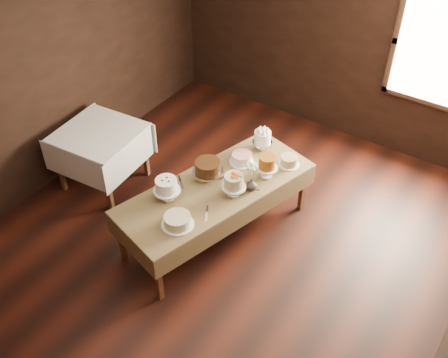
% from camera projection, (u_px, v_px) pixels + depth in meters
% --- Properties ---
extents(floor, '(5.00, 6.00, 0.01)m').
position_uv_depth(floor, '(214.00, 252.00, 6.08)').
color(floor, black).
rests_on(floor, ground).
extents(ceiling, '(5.00, 6.00, 0.01)m').
position_uv_depth(ceiling, '(210.00, 17.00, 4.27)').
color(ceiling, beige).
rests_on(ceiling, wall_back).
extents(wall_back, '(5.00, 0.02, 2.80)m').
position_uv_depth(wall_back, '(342.00, 40.00, 7.07)').
color(wall_back, black).
rests_on(wall_back, ground).
extents(wall_left, '(0.02, 6.00, 2.80)m').
position_uv_depth(wall_left, '(38.00, 82.00, 6.24)').
color(wall_left, black).
rests_on(wall_left, ground).
extents(window, '(1.10, 0.05, 1.30)m').
position_uv_depth(window, '(443.00, 54.00, 6.35)').
color(window, '#FFEABF').
rests_on(window, wall_back).
extents(display_table, '(1.48, 2.43, 0.70)m').
position_uv_depth(display_table, '(216.00, 191.00, 5.90)').
color(display_table, '#502C17').
rests_on(display_table, ground).
extents(side_table, '(1.02, 1.02, 0.80)m').
position_uv_depth(side_table, '(99.00, 138.00, 6.56)').
color(side_table, '#502C17').
rests_on(side_table, ground).
extents(cake_meringue, '(0.24, 0.24, 0.26)m').
position_uv_depth(cake_meringue, '(262.00, 141.00, 6.33)').
color(cake_meringue, silver).
rests_on(cake_meringue, display_table).
extents(cake_speckled, '(0.26, 0.26, 0.12)m').
position_uv_depth(cake_speckled, '(289.00, 161.00, 6.13)').
color(cake_speckled, white).
rests_on(cake_speckled, display_table).
extents(cake_lattice, '(0.33, 0.33, 0.11)m').
position_uv_depth(cake_lattice, '(242.00, 159.00, 6.17)').
color(cake_lattice, white).
rests_on(cake_lattice, display_table).
extents(cake_caramel, '(0.25, 0.25, 0.29)m').
position_uv_depth(cake_caramel, '(267.00, 168.00, 5.93)').
color(cake_caramel, white).
rests_on(cake_caramel, display_table).
extents(cake_chocolate, '(0.39, 0.39, 0.25)m').
position_uv_depth(cake_chocolate, '(208.00, 171.00, 5.91)').
color(cake_chocolate, silver).
rests_on(cake_chocolate, display_table).
extents(cake_flowers, '(0.27, 0.27, 0.27)m').
position_uv_depth(cake_flowers, '(234.00, 186.00, 5.70)').
color(cake_flowers, white).
rests_on(cake_flowers, display_table).
extents(cake_swirl, '(0.33, 0.33, 0.27)m').
position_uv_depth(cake_swirl, '(167.00, 190.00, 5.65)').
color(cake_swirl, white).
rests_on(cake_swirl, display_table).
extents(cake_cream, '(0.34, 0.34, 0.12)m').
position_uv_depth(cake_cream, '(177.00, 221.00, 5.39)').
color(cake_cream, white).
rests_on(cake_cream, display_table).
extents(cake_server_b, '(0.14, 0.22, 0.01)m').
position_uv_depth(cake_server_b, '(206.00, 217.00, 5.51)').
color(cake_server_b, silver).
rests_on(cake_server_b, display_table).
extents(cake_server_c, '(0.06, 0.24, 0.01)m').
position_uv_depth(cake_server_c, '(230.00, 172.00, 6.06)').
color(cake_server_c, silver).
rests_on(cake_server_c, display_table).
extents(cake_server_d, '(0.22, 0.14, 0.01)m').
position_uv_depth(cake_server_d, '(253.00, 189.00, 5.83)').
color(cake_server_d, silver).
rests_on(cake_server_d, display_table).
extents(cake_server_e, '(0.20, 0.18, 0.01)m').
position_uv_depth(cake_server_e, '(182.00, 185.00, 5.89)').
color(cake_server_e, silver).
rests_on(cake_server_e, display_table).
extents(flower_vase, '(0.18, 0.18, 0.14)m').
position_uv_depth(flower_vase, '(251.00, 184.00, 5.80)').
color(flower_vase, '#2D2823').
rests_on(flower_vase, display_table).
extents(flower_bouquet, '(0.14, 0.14, 0.20)m').
position_uv_depth(flower_bouquet, '(252.00, 171.00, 5.68)').
color(flower_bouquet, white).
rests_on(flower_bouquet, flower_vase).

